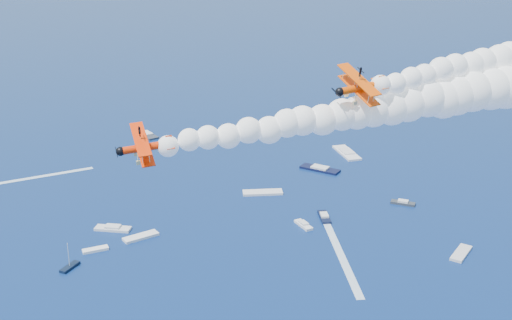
{
  "coord_description": "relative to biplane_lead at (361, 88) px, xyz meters",
  "views": [
    {
      "loc": [
        8.24,
        -65.21,
        79.41
      ],
      "look_at": [
        8.08,
        15.83,
        49.1
      ],
      "focal_mm": 45.7,
      "sensor_mm": 36.0,
      "label": 1
    }
  ],
  "objects": [
    {
      "name": "biplane_lead",
      "position": [
        0.0,
        0.0,
        0.0
      ],
      "size": [
        10.68,
        11.87,
        7.88
      ],
      "primitive_type": null,
      "rotation": [
        -0.31,
        0.07,
        3.59
      ],
      "color": "#F44C05"
    },
    {
      "name": "biplane_trail",
      "position": [
        -27.87,
        -7.0,
        -5.98
      ],
      "size": [
        9.33,
        10.8,
        7.14
      ],
      "primitive_type": null,
      "rotation": [
        -0.23,
        0.07,
        3.43
      ],
      "color": "#F83005"
    },
    {
      "name": "smoke_trail_trail",
      "position": [
        1.19,
        1.58,
        -3.67
      ],
      "size": [
        62.78,
        37.83,
        11.2
      ],
      "primitive_type": null,
      "rotation": [
        0.0,
        0.0,
        3.43
      ],
      "color": "white"
    },
    {
      "name": "spectator_boats",
      "position": [
        -20.04,
        90.64,
        -57.74
      ],
      "size": [
        239.88,
        154.17,
        0.7
      ],
      "color": "white",
      "rests_on": "ground"
    },
    {
      "name": "boat_wakes",
      "position": [
        -58.97,
        58.01,
        -58.06
      ],
      "size": [
        122.19,
        130.88,
        0.04
      ],
      "color": "white",
      "rests_on": "ground"
    }
  ]
}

